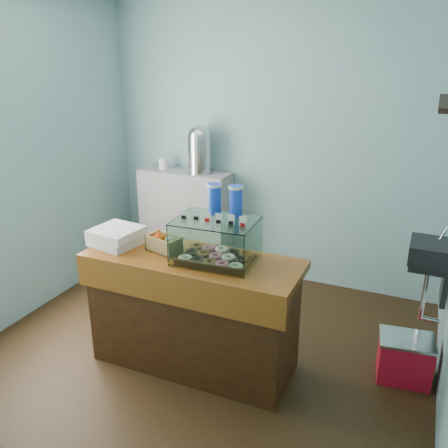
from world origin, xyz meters
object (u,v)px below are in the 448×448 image
at_px(display_case, 218,237).
at_px(red_cooler, 405,358).
at_px(coffee_urn, 200,148).
at_px(counter, 193,311).

bearing_deg(display_case, red_cooler, 14.14).
relative_size(coffee_urn, red_cooler, 1.19).
xyz_separation_m(counter, red_cooler, (1.51, 0.46, -0.29)).
relative_size(counter, display_case, 2.75).
bearing_deg(red_cooler, coffee_urn, 145.84).
bearing_deg(coffee_urn, red_cooler, -26.64).
bearing_deg(display_case, counter, -167.31).
distance_m(display_case, red_cooler, 1.65).
xyz_separation_m(counter, coffee_urn, (-0.71, 1.57, 0.90)).
bearing_deg(counter, display_case, 15.55).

